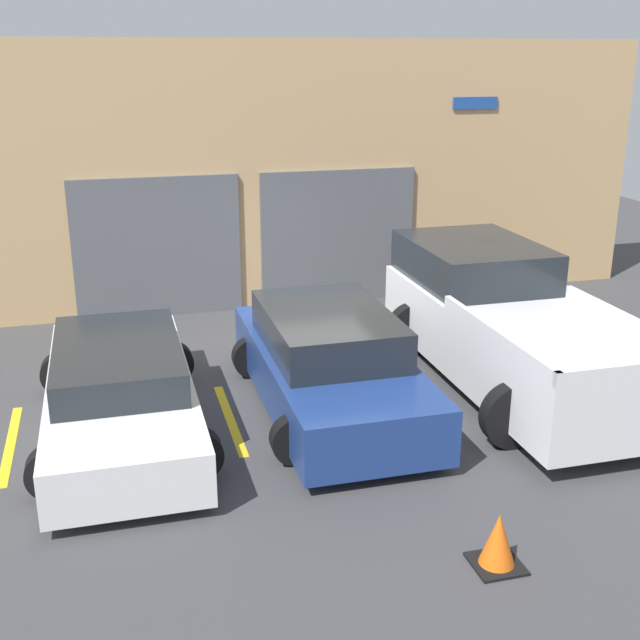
# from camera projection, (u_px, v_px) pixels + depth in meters

# --- Properties ---
(ground_plane) EXTENTS (28.00, 28.00, 0.00)m
(ground_plane) POSITION_uv_depth(u_px,v_px,m) (300.00, 363.00, 12.51)
(ground_plane) COLOR #3D3D3F
(shophouse_building) EXTENTS (15.17, 0.68, 4.84)m
(shophouse_building) POSITION_uv_depth(u_px,v_px,m) (256.00, 178.00, 14.76)
(shophouse_building) COLOR tan
(shophouse_building) RESTS_ON ground
(pickup_truck) EXTENTS (2.60, 5.36, 1.82)m
(pickup_truck) POSITION_uv_depth(u_px,v_px,m) (507.00, 324.00, 11.59)
(pickup_truck) COLOR white
(pickup_truck) RESTS_ON ground
(sedan_white) EXTENTS (2.14, 4.68, 1.16)m
(sedan_white) POSITION_uv_depth(u_px,v_px,m) (120.00, 391.00, 10.11)
(sedan_white) COLOR white
(sedan_white) RESTS_ON ground
(sedan_side) EXTENTS (2.21, 4.43, 1.36)m
(sedan_side) POSITION_uv_depth(u_px,v_px,m) (329.00, 364.00, 10.76)
(sedan_side) COLOR navy
(sedan_side) RESTS_ON ground
(parking_stripe_far_left) EXTENTS (0.12, 2.20, 0.01)m
(parking_stripe_far_left) POSITION_uv_depth(u_px,v_px,m) (10.00, 444.00, 9.92)
(parking_stripe_far_left) COLOR gold
(parking_stripe_far_left) RESTS_ON ground
(parking_stripe_left) EXTENTS (0.12, 2.20, 0.01)m
(parking_stripe_left) POSITION_uv_depth(u_px,v_px,m) (230.00, 419.00, 10.60)
(parking_stripe_left) COLOR gold
(parking_stripe_left) RESTS_ON ground
(parking_stripe_centre) EXTENTS (0.12, 2.20, 0.01)m
(parking_stripe_centre) POSITION_uv_depth(u_px,v_px,m) (423.00, 397.00, 11.27)
(parking_stripe_centre) COLOR gold
(parking_stripe_centre) RESTS_ON ground
(parking_stripe_right) EXTENTS (0.12, 2.20, 0.01)m
(parking_stripe_right) POSITION_uv_depth(u_px,v_px,m) (594.00, 377.00, 11.95)
(parking_stripe_right) COLOR gold
(parking_stripe_right) RESTS_ON ground
(traffic_cone) EXTENTS (0.47, 0.47, 0.55)m
(traffic_cone) POSITION_uv_depth(u_px,v_px,m) (498.00, 542.00, 7.51)
(traffic_cone) COLOR black
(traffic_cone) RESTS_ON ground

